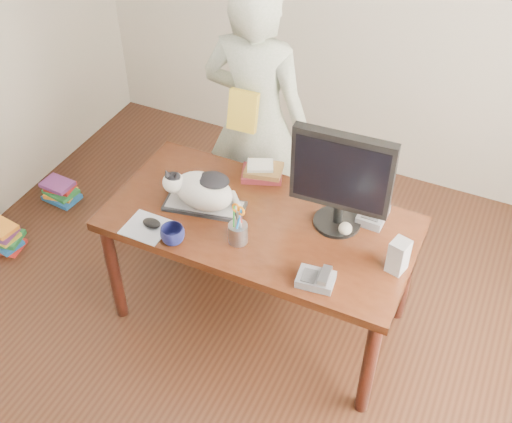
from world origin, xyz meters
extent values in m
plane|color=black|center=(0.00, 0.00, 0.00)|extent=(4.50, 4.50, 0.00)
cube|color=black|center=(0.00, 0.60, 0.72)|extent=(1.60, 0.80, 0.05)
cylinder|color=black|center=(-0.74, 0.26, 0.35)|extent=(0.07, 0.07, 0.70)
cylinder|color=black|center=(0.74, 0.26, 0.35)|extent=(0.07, 0.07, 0.70)
cylinder|color=black|center=(-0.74, 0.94, 0.35)|extent=(0.07, 0.07, 0.70)
cylinder|color=black|center=(0.74, 0.94, 0.35)|extent=(0.07, 0.07, 0.70)
cube|color=black|center=(0.00, 0.96, 0.40)|extent=(1.45, 0.03, 0.50)
cube|color=black|center=(-0.31, 0.56, 0.76)|extent=(0.45, 0.24, 0.02)
cube|color=#A3A3A7|center=(-0.31, 0.56, 0.77)|extent=(0.42, 0.21, 0.00)
ellipsoid|color=silver|center=(-0.31, 0.56, 0.86)|extent=(0.36, 0.26, 0.20)
ellipsoid|color=silver|center=(-0.45, 0.52, 0.90)|extent=(0.14, 0.13, 0.11)
ellipsoid|color=black|center=(-0.45, 0.52, 0.94)|extent=(0.09, 0.09, 0.04)
cone|color=black|center=(-0.48, 0.50, 0.97)|extent=(0.06, 0.06, 0.07)
cone|color=black|center=(-0.42, 0.51, 0.97)|extent=(0.06, 0.06, 0.07)
ellipsoid|color=black|center=(-0.25, 0.58, 0.95)|extent=(0.19, 0.17, 0.04)
cylinder|color=silver|center=(-0.16, 0.64, 0.80)|extent=(0.11, 0.12, 0.05)
cylinder|color=black|center=(0.37, 0.75, 0.76)|extent=(0.26, 0.26, 0.02)
cylinder|color=black|center=(0.37, 0.75, 0.83)|extent=(0.05, 0.05, 0.11)
cube|color=black|center=(0.37, 0.72, 1.10)|extent=(0.50, 0.08, 0.42)
cube|color=black|center=(0.37, 0.69, 1.10)|extent=(0.45, 0.03, 0.35)
cylinder|color=gray|center=(-0.03, 0.41, 0.80)|extent=(0.12, 0.12, 0.11)
cylinder|color=black|center=(-0.05, 0.43, 0.90)|extent=(0.04, 0.03, 0.16)
cylinder|color=blue|center=(-0.02, 0.40, 0.90)|extent=(0.03, 0.03, 0.16)
cylinder|color=#B12219|center=(-0.03, 0.43, 0.90)|extent=(0.02, 0.04, 0.16)
cylinder|color=#1A8628|center=(-0.05, 0.40, 0.90)|extent=(0.02, 0.04, 0.16)
cylinder|color=#B1B0B5|center=(-0.03, 0.41, 0.91)|extent=(0.02, 0.03, 0.12)
cylinder|color=#B1B0B5|center=(-0.02, 0.40, 0.91)|extent=(0.02, 0.03, 0.12)
torus|color=orange|center=(-0.04, 0.41, 0.97)|extent=(0.05, 0.03, 0.05)
torus|color=orange|center=(-0.01, 0.40, 0.97)|extent=(0.05, 0.03, 0.05)
cube|color=silver|center=(-0.50, 0.30, 0.75)|extent=(0.22, 0.20, 0.01)
ellipsoid|color=black|center=(-0.48, 0.32, 0.77)|extent=(0.10, 0.07, 0.04)
imported|color=black|center=(-0.32, 0.27, 0.80)|extent=(0.16, 0.16, 0.10)
cube|color=slate|center=(0.41, 0.32, 0.77)|extent=(0.19, 0.14, 0.04)
cube|color=#3C3C3E|center=(0.39, 0.31, 0.80)|extent=(0.08, 0.09, 0.01)
cube|color=#B1B0B5|center=(0.45, 0.33, 0.80)|extent=(0.06, 0.15, 0.05)
cube|color=#959597|center=(0.73, 0.56, 0.84)|extent=(0.10, 0.11, 0.18)
sphere|color=white|center=(0.43, 0.69, 0.78)|extent=(0.07, 0.07, 0.07)
cube|color=#4B1419|center=(-0.14, 0.94, 0.77)|extent=(0.26, 0.23, 0.04)
cube|color=brown|center=(-0.13, 0.93, 0.80)|extent=(0.23, 0.19, 0.03)
cube|color=white|center=(-0.15, 0.93, 0.82)|extent=(0.17, 0.16, 0.02)
cube|color=slate|center=(0.52, 0.86, 0.77)|extent=(0.14, 0.18, 0.05)
cube|color=#3C3C3E|center=(0.52, 0.83, 0.80)|extent=(0.09, 0.09, 0.01)
imported|color=white|center=(-0.32, 1.24, 0.88)|extent=(0.66, 0.45, 1.76)
cube|color=yellow|center=(-0.32, 1.07, 1.05)|extent=(0.17, 0.11, 0.23)
cube|color=red|center=(-1.75, 0.40, 0.01)|extent=(0.25, 0.19, 0.03)
cube|color=#1B5AA7|center=(-1.74, 0.39, 0.04)|extent=(0.23, 0.18, 0.03)
cube|color=#247937|center=(-1.76, 0.41, 0.08)|extent=(0.27, 0.22, 0.03)
cube|color=gold|center=(-1.75, 0.40, 0.11)|extent=(0.21, 0.16, 0.03)
cube|color=orange|center=(-1.74, 0.41, 0.17)|extent=(0.21, 0.17, 0.03)
cube|color=#1B5AA7|center=(-1.72, 0.95, 0.02)|extent=(0.25, 0.19, 0.03)
cube|color=orange|center=(-1.73, 0.96, 0.05)|extent=(0.22, 0.19, 0.03)
cube|color=#247937|center=(-1.71, 0.94, 0.08)|extent=(0.24, 0.19, 0.03)
cube|color=red|center=(-1.72, 0.96, 0.11)|extent=(0.21, 0.16, 0.03)
cube|color=#6A2E73|center=(-1.73, 0.94, 0.14)|extent=(0.22, 0.17, 0.03)
camera|label=1|loc=(1.02, -1.62, 2.98)|focal=45.00mm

